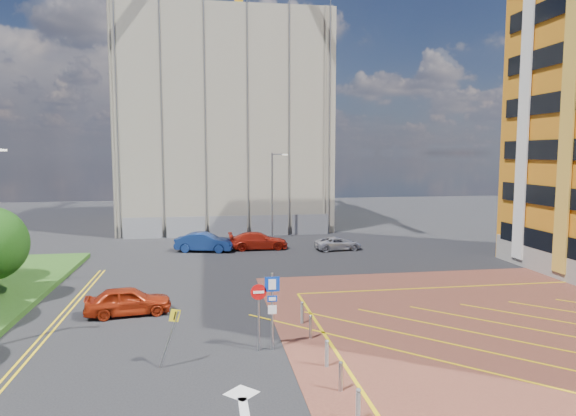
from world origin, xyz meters
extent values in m
plane|color=black|center=(0.00, 0.00, 0.00)|extent=(140.00, 140.00, 0.00)
cube|color=silver|center=(-13.30, 12.00, 8.15)|extent=(0.50, 0.15, 0.12)
cylinder|color=#9EA0A8|center=(4.00, 28.00, 4.00)|extent=(0.16, 0.16, 8.00)
cylinder|color=#9EA0A8|center=(4.60, 28.00, 7.88)|extent=(1.20, 0.10, 0.10)
cube|color=silver|center=(5.20, 28.00, 7.85)|extent=(0.50, 0.15, 0.12)
cylinder|color=#9EA0A8|center=(0.50, 1.00, 1.60)|extent=(0.10, 0.10, 3.20)
cube|color=#0931A3|center=(0.50, 0.97, 2.75)|extent=(0.60, 0.04, 0.60)
cube|color=white|center=(0.50, 0.94, 2.75)|extent=(0.30, 0.02, 0.42)
cube|color=#0931A3|center=(0.50, 0.97, 2.15)|extent=(0.40, 0.04, 0.25)
cube|color=white|center=(0.50, 0.94, 2.15)|extent=(0.28, 0.02, 0.14)
cube|color=white|center=(0.50, 0.97, 1.70)|extent=(0.35, 0.04, 0.35)
cylinder|color=#9EA0A8|center=(-0.05, 1.00, 1.35)|extent=(0.08, 0.08, 2.70)
cylinder|color=red|center=(-0.05, 0.97, 2.45)|extent=(0.64, 0.04, 0.64)
cube|color=white|center=(-0.05, 0.94, 2.45)|extent=(0.44, 0.02, 0.10)
cylinder|color=#9EA0A8|center=(-3.50, -0.10, 1.10)|extent=(0.80, 0.08, 2.10)
cube|color=yellow|center=(-3.28, -0.13, 2.00)|extent=(0.43, 0.43, 0.57)
cylinder|color=black|center=(2.30, -5.00, 0.47)|extent=(0.14, 0.14, 0.90)
cylinder|color=#9EA0A8|center=(2.30, -3.00, 0.47)|extent=(0.14, 0.14, 0.90)
cylinder|color=black|center=(2.30, -1.00, 0.47)|extent=(0.14, 0.14, 0.90)
cylinder|color=#9EA0A8|center=(2.30, 2.00, 0.47)|extent=(0.14, 0.14, 0.90)
cylinder|color=black|center=(2.30, 4.00, 0.47)|extent=(0.14, 0.14, 0.90)
cube|color=gray|center=(0.00, 40.00, 11.00)|extent=(21.20, 19.20, 22.00)
cube|color=yellow|center=(2.00, 42.00, 17.00)|extent=(0.90, 0.90, 34.00)
cube|color=gray|center=(1.00, 30.00, 1.00)|extent=(21.60, 0.06, 2.00)
imported|color=#A6280E|center=(-5.96, 6.70, 0.71)|extent=(4.33, 2.20, 1.41)
imported|color=navy|center=(-2.25, 22.75, 0.77)|extent=(4.93, 2.66, 1.54)
imported|color=#AF1E0F|center=(2.17, 23.03, 0.71)|extent=(4.94, 2.05, 1.43)
imported|color=silver|center=(8.67, 21.69, 0.54)|extent=(4.04, 2.15, 1.08)
camera|label=1|loc=(-2.06, -19.01, 7.99)|focal=32.00mm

